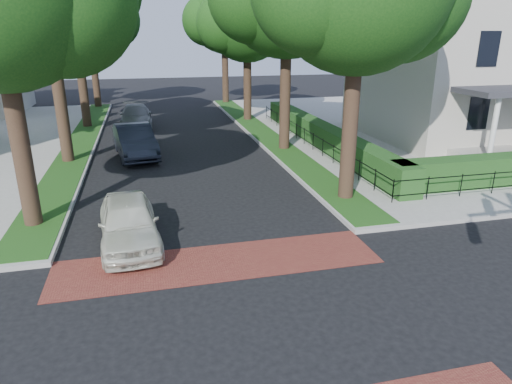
% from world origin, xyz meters
% --- Properties ---
extents(ground, '(120.00, 120.00, 0.00)m').
position_xyz_m(ground, '(0.00, 0.00, 0.00)').
color(ground, black).
rests_on(ground, ground).
extents(sidewalk_ne, '(30.00, 30.00, 0.15)m').
position_xyz_m(sidewalk_ne, '(19.50, 19.00, 0.07)').
color(sidewalk_ne, gray).
rests_on(sidewalk_ne, ground).
extents(crosswalk_far, '(9.00, 2.20, 0.01)m').
position_xyz_m(crosswalk_far, '(0.00, 3.20, 0.01)').
color(crosswalk_far, maroon).
rests_on(crosswalk_far, ground).
extents(grass_strip_ne, '(1.60, 29.80, 0.02)m').
position_xyz_m(grass_strip_ne, '(5.40, 19.10, 0.16)').
color(grass_strip_ne, '#144112').
rests_on(grass_strip_ne, sidewalk_ne).
extents(grass_strip_nw, '(1.60, 29.80, 0.02)m').
position_xyz_m(grass_strip_nw, '(-5.40, 19.10, 0.16)').
color(grass_strip_nw, '#144112').
rests_on(grass_strip_nw, sidewalk_nw).
extents(tree_right_far, '(7.25, 6.23, 9.74)m').
position_xyz_m(tree_right_far, '(5.60, 24.22, 6.91)').
color(tree_right_far, black).
rests_on(tree_right_far, sidewalk_ne).
extents(tree_right_back, '(7.50, 6.45, 10.20)m').
position_xyz_m(tree_right_back, '(5.60, 33.23, 7.27)').
color(tree_right_back, black).
rests_on(tree_right_back, sidewalk_ne).
extents(tree_left_far, '(7.00, 6.02, 9.86)m').
position_xyz_m(tree_left_far, '(-5.40, 24.22, 7.12)').
color(tree_left_far, black).
rests_on(tree_left_far, sidewalk_nw).
extents(tree_left_back, '(7.75, 6.66, 10.44)m').
position_xyz_m(tree_left_back, '(-5.40, 33.24, 7.41)').
color(tree_left_back, black).
rests_on(tree_left_back, sidewalk_nw).
extents(hedge_main_road, '(1.00, 18.00, 1.20)m').
position_xyz_m(hedge_main_road, '(7.70, 15.00, 0.75)').
color(hedge_main_road, '#1B4919').
rests_on(hedge_main_road, sidewalk_ne).
extents(fence_main_road, '(0.06, 18.00, 0.90)m').
position_xyz_m(fence_main_road, '(6.90, 15.00, 0.60)').
color(fence_main_road, black).
rests_on(fence_main_road, sidewalk_ne).
extents(house_victorian, '(13.00, 13.05, 12.48)m').
position_xyz_m(house_victorian, '(17.51, 15.92, 6.02)').
color(house_victorian, '#BAB4A7').
rests_on(house_victorian, sidewalk_ne).
extents(parked_car_front, '(2.00, 4.32, 1.43)m').
position_xyz_m(parked_car_front, '(-2.41, 5.00, 0.72)').
color(parked_car_front, beige).
rests_on(parked_car_front, ground).
extents(parked_car_middle, '(2.45, 5.17, 1.63)m').
position_xyz_m(parked_car_middle, '(-2.30, 15.63, 0.82)').
color(parked_car_middle, black).
rests_on(parked_car_middle, ground).
extents(parked_car_rear, '(2.08, 5.05, 1.46)m').
position_xyz_m(parked_car_rear, '(-2.30, 23.65, 0.73)').
color(parked_car_rear, slate).
rests_on(parked_car_rear, ground).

